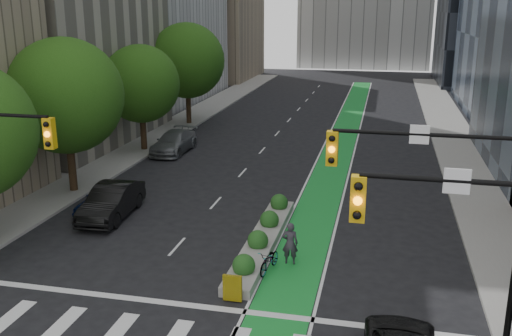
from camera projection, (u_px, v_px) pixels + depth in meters
The scene contains 15 objects.
ground at pixel (185, 324), 19.25m from camera, with size 160.00×160.00×0.00m, color black.
sidewalk_left at pixel (150, 140), 45.18m from camera, with size 3.60×90.00×0.15m, color gray.
sidewalk_right at pixel (463, 157), 40.16m from camera, with size 3.60×90.00×0.15m, color gray.
bike_lane_paint at pixel (343, 137), 46.74m from camera, with size 2.20×70.00×0.01m, color #1A9033.
tree_mid at pixel (65, 96), 31.31m from camera, with size 6.40×6.40×8.78m.
tree_midfar at pixel (141, 84), 40.86m from camera, with size 5.60×5.60×7.76m.
tree_far at pixel (187, 61), 50.04m from camera, with size 6.60×6.60×9.00m.
signal_right at pixel (468, 204), 16.52m from camera, with size 5.82×0.51×7.20m.
signal_far_right at pixel (509, 276), 12.25m from camera, with size 4.82×0.51×7.20m.
median_planter at pixel (263, 237), 25.49m from camera, with size 1.20×10.26×1.10m.
bicycle at pixel (269, 260), 22.97m from camera, with size 0.62×1.77×0.93m, color gray.
cyclist at pixel (290, 243), 23.50m from camera, with size 0.66×0.44×1.82m, color #37313B.
parked_car_left_near at pixel (106, 198), 29.62m from camera, with size 1.69×4.21×1.43m, color #0C1B4A.
parked_car_left_mid at pixel (112, 201), 28.76m from camera, with size 1.77×5.07×1.67m, color black.
parked_car_left_far at pixel (174, 142), 41.55m from camera, with size 2.16×5.31×1.54m, color slate.
Camera 1 is at (6.14, -16.10, 10.35)m, focal length 40.00 mm.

